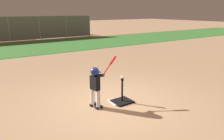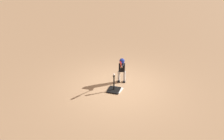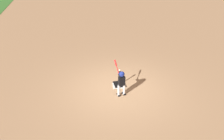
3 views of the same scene
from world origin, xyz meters
TOP-DOWN VIEW (x-y plane):
  - ground_plane at (0.00, 0.00)m, footprint 90.00×90.00m
  - home_plate at (0.25, -0.03)m, footprint 0.50×0.50m
  - batting_tee at (0.32, -0.11)m, footprint 0.51×0.46m
  - batter_child at (-0.40, 0.00)m, footprint 0.82×0.35m
  - baseball at (0.32, -0.11)m, footprint 0.07×0.07m

SIDE VIEW (x-z plane):
  - ground_plane at x=0.00m, z-range 0.00..0.00m
  - home_plate at x=0.25m, z-range 0.00..0.02m
  - batting_tee at x=0.32m, z-range -0.26..0.40m
  - batter_child at x=-0.40m, z-range 0.05..1.29m
  - baseball at x=0.32m, z-range 0.66..0.73m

